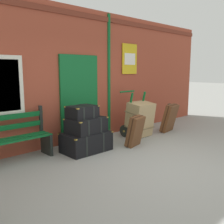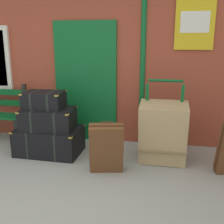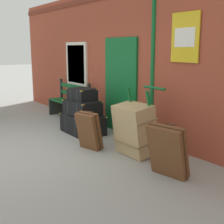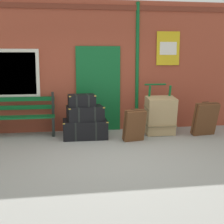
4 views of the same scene
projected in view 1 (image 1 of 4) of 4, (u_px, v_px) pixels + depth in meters
name	position (u px, v px, depth m)	size (l,w,h in m)	color
ground_plane	(162.00, 167.00, 4.71)	(60.00, 60.00, 0.00)	gray
brick_facade	(75.00, 76.00, 6.28)	(10.40, 0.35, 3.20)	#9E422D
platform_bench	(9.00, 140.00, 4.87)	(1.60, 0.43, 1.01)	#0F5B28
steamer_trunk_base	(86.00, 142.00, 5.58)	(1.02, 0.67, 0.43)	black
steamer_trunk_middle	(86.00, 125.00, 5.52)	(0.85, 0.61, 0.33)	black
steamer_trunk_top	(82.00, 112.00, 5.45)	(0.63, 0.48, 0.27)	black
porters_trolley	(135.00, 125.00, 6.92)	(0.71, 0.64, 1.19)	black
large_brown_trunk	(140.00, 119.00, 6.76)	(0.70, 0.55, 0.93)	tan
suitcase_charcoal	(169.00, 118.00, 7.31)	(0.62, 0.45, 0.81)	brown
suitcase_beige	(135.00, 131.00, 5.93)	(0.52, 0.41, 0.73)	brown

